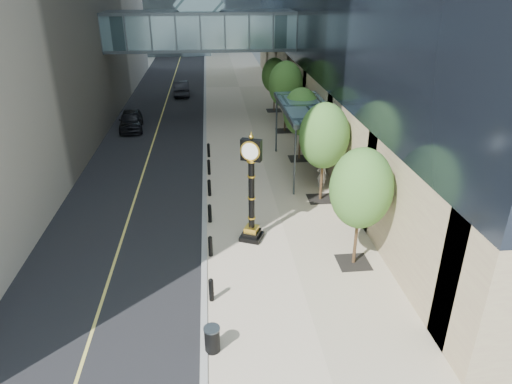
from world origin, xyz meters
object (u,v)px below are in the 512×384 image
pedestrian (322,175)px  car_far (181,88)px  street_clock (251,196)px  trash_bin (212,340)px  car_near (131,120)px

pedestrian → car_far: bearing=-54.9°
street_clock → car_far: 31.55m
trash_bin → pedestrian: size_ratio=0.56×
street_clock → pedestrian: size_ratio=3.26×
street_clock → trash_bin: 7.68m
car_far → car_near: bearing=71.0°
street_clock → car_far: (-4.79, 31.14, -1.55)m
street_clock → car_near: street_clock is taller
car_near → car_far: bearing=67.8°
pedestrian → car_near: (-13.14, 13.24, -0.06)m
pedestrian → car_near: 18.65m
car_near → car_far: car_near is taller
trash_bin → car_near: size_ratio=0.20×
pedestrian → car_far: 27.25m
trash_bin → car_far: (-2.80, 38.33, 0.28)m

